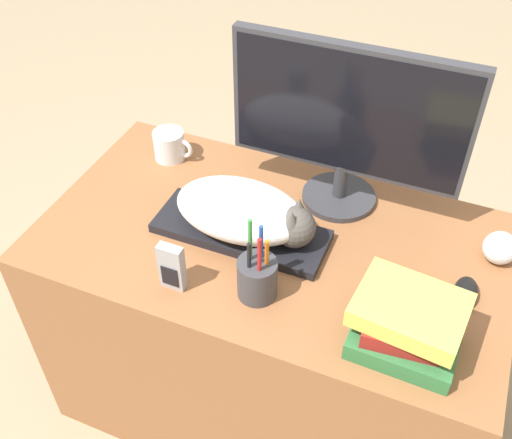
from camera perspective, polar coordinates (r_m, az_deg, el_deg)
desk at (r=1.75m, az=1.34°, el=-10.12°), size 1.16×0.65×0.71m
keyboard at (r=1.48m, az=-1.45°, el=-1.13°), size 0.43×0.16×0.02m
cat at (r=1.43m, az=-0.86°, el=0.73°), size 0.35×0.20×0.12m
monitor at (r=1.46m, az=8.75°, el=9.42°), size 0.58×0.19×0.44m
computer_mouse at (r=1.42m, az=19.34°, el=-6.53°), size 0.05×0.09×0.03m
coffee_mug at (r=1.73m, az=-8.19°, el=7.01°), size 0.12×0.09×0.08m
pen_cup at (r=1.32m, az=0.12°, el=-5.50°), size 0.09×0.09×0.21m
baseball at (r=1.51m, az=22.23°, el=-2.51°), size 0.08×0.08×0.08m
phone at (r=1.34m, az=-8.02°, el=-4.52°), size 0.06×0.03×0.12m
book_stack at (r=1.26m, az=14.12°, el=-9.73°), size 0.23×0.19×0.13m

